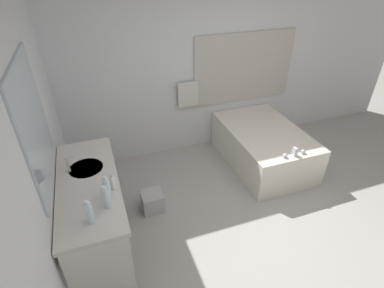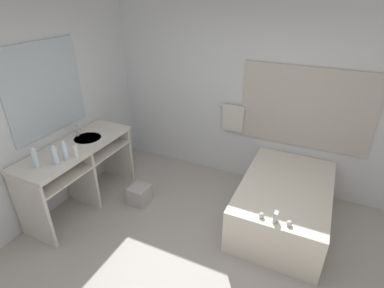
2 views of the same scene
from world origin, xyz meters
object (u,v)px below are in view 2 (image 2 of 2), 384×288
object	(u,v)px
water_bottle_2	(55,156)
waste_bin	(140,195)
water_bottle_3	(35,158)
soap_dispenser	(76,151)
water_bottle_1	(65,151)
bathtub	(284,202)

from	to	relation	value
water_bottle_2	waste_bin	bearing A→B (deg)	55.44
water_bottle_3	soap_dispenser	world-z (taller)	water_bottle_3
water_bottle_3	waste_bin	distance (m)	1.44
water_bottle_1	waste_bin	distance (m)	1.22
water_bottle_3	waste_bin	xyz separation A→B (m)	(0.68, 0.90, -0.90)
water_bottle_2	water_bottle_3	size ratio (longest dim) A/B	0.99
bathtub	water_bottle_1	size ratio (longest dim) A/B	6.76
bathtub	water_bottle_1	bearing A→B (deg)	-155.41
waste_bin	soap_dispenser	bearing A→B (deg)	-129.95
bathtub	water_bottle_3	world-z (taller)	water_bottle_3
water_bottle_2	waste_bin	world-z (taller)	water_bottle_2
water_bottle_3	bathtub	bearing A→B (deg)	27.86
waste_bin	bathtub	bearing A→B (deg)	13.48
bathtub	water_bottle_2	xyz separation A→B (m)	(-2.40, -1.21, 0.71)
bathtub	water_bottle_1	world-z (taller)	water_bottle_1
water_bottle_2	water_bottle_3	distance (m)	0.20
water_bottle_2	water_bottle_3	bearing A→B (deg)	-138.41
water_bottle_3	waste_bin	bearing A→B (deg)	52.95
soap_dispenser	water_bottle_2	bearing A→B (deg)	-108.71
bathtub	water_bottle_2	distance (m)	2.78
water_bottle_1	soap_dispenser	xyz separation A→B (m)	(0.06, 0.10, -0.04)
soap_dispenser	waste_bin	distance (m)	1.11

